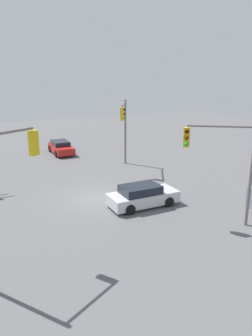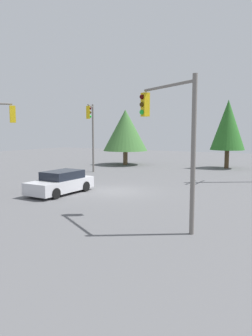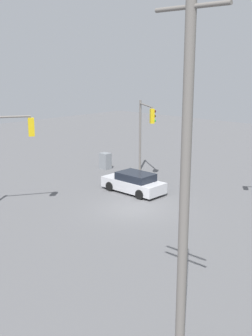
{
  "view_description": "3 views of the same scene",
  "coord_description": "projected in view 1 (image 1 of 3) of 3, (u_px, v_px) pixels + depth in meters",
  "views": [
    {
      "loc": [
        7.21,
        19.46,
        8.18
      ],
      "look_at": [
        -1.74,
        1.37,
        2.29
      ],
      "focal_mm": 35.0,
      "sensor_mm": 36.0,
      "label": 1
    },
    {
      "loc": [
        -17.38,
        -11.09,
        3.87
      ],
      "look_at": [
        -0.09,
        -0.81,
        1.56
      ],
      "focal_mm": 35.0,
      "sensor_mm": 36.0,
      "label": 2
    },
    {
      "loc": [
        16.15,
        -17.9,
        8.46
      ],
      "look_at": [
        -2.62,
        2.05,
        1.74
      ],
      "focal_mm": 45.0,
      "sensor_mm": 36.0,
      "label": 3
    }
  ],
  "objects": [
    {
      "name": "traffic_signal_aux",
      "position": [
        1.0,
        179.0,
        12.66
      ],
      "size": [
        2.8,
        1.71,
        6.24
      ],
      "rotation": [
        0.0,
        0.0,
        3.64
      ],
      "color": "slate",
      "rests_on": "ground_plane"
    },
    {
      "name": "traffic_signal_main",
      "position": [
        124.0,
        123.0,
        28.24
      ],
      "size": [
        2.0,
        3.19,
        5.89
      ],
      "rotation": [
        0.0,
        0.0,
        1.04
      ],
      "color": "slate",
      "rests_on": "ground_plane"
    },
    {
      "name": "sedan_silver",
      "position": [
        142.0,
        196.0,
        20.75
      ],
      "size": [
        4.44,
        1.96,
        1.39
      ],
      "rotation": [
        0.0,
        0.0,
        1.57
      ],
      "color": "silver",
      "rests_on": "ground_plane"
    },
    {
      "name": "traffic_signal_cross",
      "position": [
        224.0,
        156.0,
        17.37
      ],
      "size": [
        3.19,
        2.29,
        5.75
      ],
      "rotation": [
        0.0,
        0.0,
        -0.6
      ],
      "color": "slate",
      "rests_on": "ground_plane"
    },
    {
      "name": "ground_plane",
      "position": [
        94.0,
        199.0,
        22.11
      ],
      "size": [
        80.0,
        80.0,
        0.0
      ],
      "primitive_type": "plane",
      "color": "#5B5B5E"
    },
    {
      "name": "sedan_red",
      "position": [
        61.0,
        147.0,
        34.25
      ],
      "size": [
        1.92,
        4.24,
        1.33
      ],
      "color": "red",
      "rests_on": "ground_plane"
    }
  ]
}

